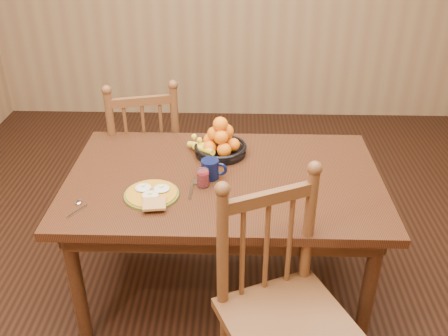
{
  "coord_description": "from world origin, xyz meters",
  "views": [
    {
      "loc": [
        0.06,
        -2.18,
        2.06
      ],
      "look_at": [
        0.0,
        0.0,
        0.8
      ],
      "focal_mm": 40.0,
      "sensor_mm": 36.0,
      "label": 1
    }
  ],
  "objects_px": {
    "dining_table": "(224,190)",
    "chair_far": "(145,155)",
    "chair_near": "(282,312)",
    "breakfast_plate": "(152,194)",
    "fruit_bowl": "(220,143)",
    "coffee_mug": "(211,169)"
  },
  "relations": [
    {
      "from": "chair_near",
      "to": "breakfast_plate",
      "type": "height_order",
      "value": "chair_near"
    },
    {
      "from": "coffee_mug",
      "to": "breakfast_plate",
      "type": "bearing_deg",
      "value": -146.37
    },
    {
      "from": "dining_table",
      "to": "chair_near",
      "type": "relative_size",
      "value": 1.49
    },
    {
      "from": "dining_table",
      "to": "chair_near",
      "type": "bearing_deg",
      "value": -69.33
    },
    {
      "from": "coffee_mug",
      "to": "fruit_bowl",
      "type": "height_order",
      "value": "fruit_bowl"
    },
    {
      "from": "chair_far",
      "to": "breakfast_plate",
      "type": "relative_size",
      "value": 3.49
    },
    {
      "from": "dining_table",
      "to": "chair_near",
      "type": "height_order",
      "value": "chair_near"
    },
    {
      "from": "dining_table",
      "to": "chair_near",
      "type": "xyz_separation_m",
      "value": [
        0.26,
        -0.69,
        -0.14
      ]
    },
    {
      "from": "coffee_mug",
      "to": "fruit_bowl",
      "type": "relative_size",
      "value": 0.41
    },
    {
      "from": "chair_near",
      "to": "dining_table",
      "type": "bearing_deg",
      "value": 86.1
    },
    {
      "from": "fruit_bowl",
      "to": "breakfast_plate",
      "type": "bearing_deg",
      "value": -125.01
    },
    {
      "from": "dining_table",
      "to": "breakfast_plate",
      "type": "xyz_separation_m",
      "value": [
        -0.34,
        -0.2,
        0.1
      ]
    },
    {
      "from": "chair_far",
      "to": "breakfast_plate",
      "type": "height_order",
      "value": "chair_far"
    },
    {
      "from": "chair_near",
      "to": "fruit_bowl",
      "type": "xyz_separation_m",
      "value": [
        -0.29,
        0.94,
        0.29
      ]
    },
    {
      "from": "chair_far",
      "to": "chair_near",
      "type": "distance_m",
      "value": 1.59
    },
    {
      "from": "dining_table",
      "to": "coffee_mug",
      "type": "distance_m",
      "value": 0.15
    },
    {
      "from": "breakfast_plate",
      "to": "coffee_mug",
      "type": "xyz_separation_m",
      "value": [
        0.27,
        0.18,
        0.04
      ]
    },
    {
      "from": "chair_near",
      "to": "breakfast_plate",
      "type": "bearing_deg",
      "value": 115.81
    },
    {
      "from": "chair_near",
      "to": "coffee_mug",
      "type": "distance_m",
      "value": 0.8
    },
    {
      "from": "chair_near",
      "to": "fruit_bowl",
      "type": "height_order",
      "value": "chair_near"
    },
    {
      "from": "dining_table",
      "to": "chair_far",
      "type": "relative_size",
      "value": 1.56
    },
    {
      "from": "chair_near",
      "to": "fruit_bowl",
      "type": "bearing_deg",
      "value": 82.79
    }
  ]
}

